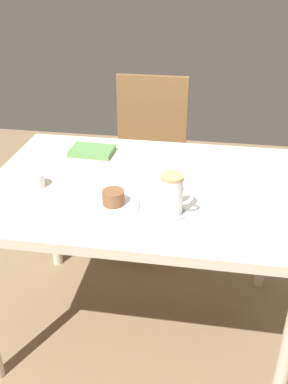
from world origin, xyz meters
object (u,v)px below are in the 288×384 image
pastry (113,197)px  wooden_chair (149,156)px  dining_table (144,202)px  pastry_plate (114,205)px  coffee_mug (172,194)px  sugar_bowl (35,180)px  small_book (92,151)px

pastry → wooden_chair: bearing=91.2°
dining_table → pastry_plate: pastry_plate is taller
coffee_mug → sugar_bowl: coffee_mug is taller
pastry → sugar_bowl: pastry is taller
pastry → small_book: size_ratio=0.42×
wooden_chair → pastry: size_ratio=12.13×
pastry_plate → small_book: small_book is taller
dining_table → sugar_bowl: bearing=-168.0°
coffee_mug → wooden_chair: bearing=103.2°
pastry → small_book: pastry is taller
wooden_chair → sugar_bowl: size_ratio=12.98×
pastry_plate → coffee_mug: coffee_mug is taller
small_book → sugar_bowl: bearing=-109.7°
dining_table → wooden_chair: bearing=97.3°
dining_table → small_book: size_ratio=6.51×
coffee_mug → small_book: size_ratio=0.75×
pastry → small_book: (-0.19, 0.42, -0.03)m
pastry_plate → small_book: size_ratio=0.95×
dining_table → sugar_bowl: size_ratio=16.75×
coffee_mug → small_book: bearing=131.9°
pastry_plate → pastry: size_ratio=2.29×
dining_table → pastry: bearing=-111.8°
pastry_plate → sugar_bowl: size_ratio=2.45×
sugar_bowl → coffee_mug: bearing=-12.4°
coffee_mug → pastry: bearing=176.6°
dining_table → wooden_chair: wooden_chair is taller
wooden_chair → pastry_plate: (0.02, -0.92, 0.23)m
sugar_bowl → small_book: (0.13, 0.32, -0.01)m
sugar_bowl → small_book: sugar_bowl is taller
pastry_plate → pastry: pastry is taller
pastry_plate → pastry: (0.00, 0.00, 0.03)m
wooden_chair → small_book: (-0.17, -0.50, 0.23)m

